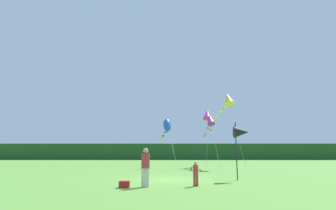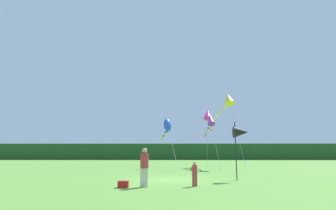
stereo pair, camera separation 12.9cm
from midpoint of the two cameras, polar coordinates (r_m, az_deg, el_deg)
name	(u,v)px [view 1 (the left image)]	position (r m, az deg, el deg)	size (l,w,h in m)	color
ground_plane	(167,180)	(17.41, -0.35, -15.11)	(120.00, 120.00, 0.00)	#5B9338
distant_treeline	(169,152)	(62.33, 0.17, -9.59)	(108.00, 3.22, 3.48)	#234C23
person_adult	(145,165)	(13.74, -4.93, -12.23)	(0.40, 0.40, 1.84)	silver
person_child	(196,172)	(14.06, 5.44, -13.65)	(0.26, 0.26, 1.19)	#B23338
cooler_box	(124,184)	(13.66, -9.23, -15.82)	(0.49, 0.38, 0.31)	red
banner_flag_pole	(241,133)	(17.52, 14.63, -5.55)	(0.90, 0.70, 3.47)	black
kite_magenta	(208,116)	(32.60, 8.04, -2.25)	(1.82, 7.92, 6.75)	#B2B2B2
kite_blue	(166,127)	(30.49, -0.45, -4.55)	(1.98, 8.86, 5.44)	#B2B2B2
kite_purple	(210,121)	(29.72, 8.45, -3.32)	(0.85, 8.14, 5.86)	#B2B2B2
kite_yellow	(227,101)	(30.53, 11.86, 0.75)	(1.80, 9.77, 8.06)	#B2B2B2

